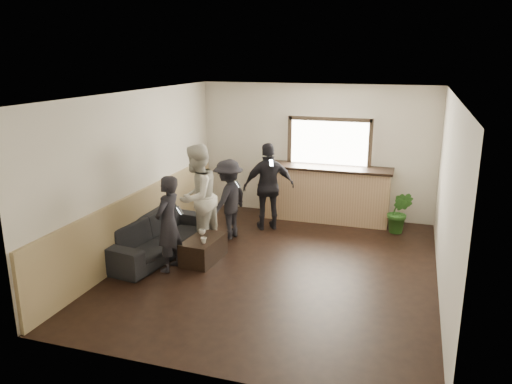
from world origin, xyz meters
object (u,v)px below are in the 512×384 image
(bar_counter, at_px, (325,190))
(sofa, at_px, (157,236))
(coffee_table, at_px, (204,249))
(person_d, at_px, (269,187))
(cup_a, at_px, (202,232))
(cup_b, at_px, (204,240))
(potted_plant, at_px, (399,212))
(person_c, at_px, (228,199))
(person_b, at_px, (197,197))
(person_a, at_px, (168,224))

(bar_counter, relative_size, sofa, 1.18)
(coffee_table, height_order, person_d, person_d)
(cup_a, distance_m, cup_b, 0.41)
(bar_counter, bearing_deg, person_d, -136.59)
(potted_plant, distance_m, person_d, 2.58)
(coffee_table, xyz_separation_m, person_c, (0.01, 1.17, 0.56))
(cup_a, height_order, potted_plant, potted_plant)
(cup_b, bearing_deg, bar_counter, 63.90)
(person_b, bearing_deg, person_a, 5.04)
(sofa, xyz_separation_m, cup_a, (0.79, 0.15, 0.11))
(cup_b, height_order, person_d, person_d)
(cup_b, bearing_deg, person_b, 120.69)
(person_b, distance_m, person_d, 1.65)
(sofa, distance_m, person_a, 0.86)
(bar_counter, height_order, person_a, bar_counter)
(coffee_table, bearing_deg, person_c, 89.37)
(person_a, bearing_deg, person_c, 170.64)
(sofa, relative_size, potted_plant, 2.69)
(cup_b, xyz_separation_m, person_c, (-0.08, 1.37, 0.31))
(cup_b, bearing_deg, sofa, 167.61)
(coffee_table, height_order, person_b, person_b)
(cup_a, relative_size, person_c, 0.08)
(cup_a, distance_m, potted_plant, 3.88)
(person_c, bearing_deg, person_d, 154.46)
(bar_counter, distance_m, person_c, 2.24)
(coffee_table, xyz_separation_m, person_d, (0.59, 1.88, 0.67))
(bar_counter, bearing_deg, person_c, -133.59)
(coffee_table, xyz_separation_m, person_a, (-0.38, -0.49, 0.58))
(cup_b, distance_m, person_d, 2.18)
(sofa, relative_size, cup_a, 19.55)
(potted_plant, relative_size, person_d, 0.49)
(bar_counter, xyz_separation_m, potted_plant, (1.52, -0.40, -0.22))
(bar_counter, xyz_separation_m, coffee_table, (-1.56, -2.80, -0.44))
(sofa, xyz_separation_m, person_c, (0.90, 1.15, 0.42))
(coffee_table, relative_size, person_c, 0.59)
(sofa, distance_m, person_d, 2.44)
(sofa, relative_size, person_b, 1.21)
(cup_a, distance_m, person_d, 1.89)
(bar_counter, height_order, person_d, bar_counter)
(potted_plant, height_order, person_b, person_b)
(sofa, bearing_deg, person_c, -30.02)
(sofa, height_order, person_a, person_a)
(sofa, distance_m, cup_b, 1.01)
(potted_plant, height_order, person_d, person_d)
(bar_counter, bearing_deg, cup_b, -116.10)
(cup_a, relative_size, cup_b, 1.15)
(cup_a, xyz_separation_m, cup_b, (0.19, -0.37, 0.00))
(cup_a, height_order, person_a, person_a)
(cup_b, distance_m, person_c, 1.41)
(person_b, distance_m, person_c, 0.76)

